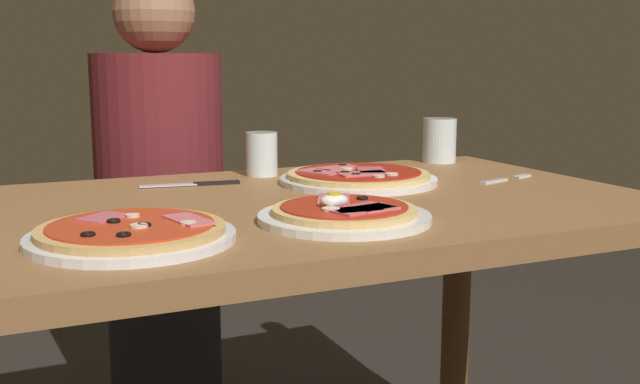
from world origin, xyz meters
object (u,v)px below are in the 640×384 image
at_px(diner_person, 162,221).
at_px(fork, 502,180).
at_px(dining_table, 300,262).
at_px(pizza_across_left, 132,233).
at_px(water_glass_far, 262,157).
at_px(pizza_foreground, 344,214).
at_px(pizza_across_right, 358,177).
at_px(knife, 197,184).
at_px(water_glass_near, 439,143).

bearing_deg(diner_person, fork, 130.36).
distance_m(dining_table, pizza_across_left, 0.40).
xyz_separation_m(dining_table, water_glass_far, (0.04, 0.29, 0.15)).
bearing_deg(pizza_foreground, pizza_across_right, 59.37).
relative_size(pizza_foreground, knife, 1.36).
relative_size(knife, diner_person, 0.17).
xyz_separation_m(pizza_across_left, fork, (0.79, 0.21, -0.01)).
xyz_separation_m(pizza_foreground, water_glass_far, (0.04, 0.49, 0.03)).
xyz_separation_m(dining_table, pizza_across_left, (-0.33, -0.19, 0.12)).
bearing_deg(pizza_across_left, water_glass_near, 31.61).
height_order(dining_table, water_glass_far, water_glass_far).
bearing_deg(pizza_across_left, diner_person, 75.11).
height_order(water_glass_near, water_glass_far, water_glass_near).
relative_size(pizza_across_left, water_glass_near, 2.69).
height_order(water_glass_far, fork, water_glass_far).
height_order(pizza_across_left, diner_person, diner_person).
bearing_deg(dining_table, diner_person, 98.21).
xyz_separation_m(pizza_across_right, diner_person, (-0.27, 0.56, -0.17)).
xyz_separation_m(pizza_across_left, knife, (0.21, 0.42, -0.01)).
bearing_deg(water_glass_far, dining_table, -97.17).
height_order(knife, diner_person, diner_person).
distance_m(dining_table, pizza_across_right, 0.25).
height_order(pizza_foreground, pizza_across_right, pizza_foreground).
bearing_deg(knife, water_glass_far, 22.67).
height_order(pizza_across_left, water_glass_near, water_glass_near).
bearing_deg(pizza_across_right, water_glass_near, 31.82).
bearing_deg(water_glass_near, pizza_across_left, -148.39).
relative_size(pizza_across_left, water_glass_far, 3.06).
distance_m(dining_table, water_glass_near, 0.61).
distance_m(dining_table, fork, 0.47).
xyz_separation_m(pizza_foreground, fork, (0.47, 0.22, -0.01)).
distance_m(pizza_foreground, diner_person, 0.89).
relative_size(water_glass_far, knife, 0.47).
bearing_deg(knife, fork, -19.35).
bearing_deg(pizza_across_left, pizza_foreground, -0.47).
distance_m(knife, diner_person, 0.48).
relative_size(dining_table, water_glass_far, 13.53).
height_order(pizza_foreground, pizza_across_left, pizza_foreground).
relative_size(water_glass_far, fork, 0.60).
xyz_separation_m(pizza_across_right, fork, (0.28, -0.10, -0.01)).
bearing_deg(pizza_across_right, pizza_foreground, -120.63).
distance_m(water_glass_far, fork, 0.50).
bearing_deg(pizza_foreground, water_glass_far, 84.78).
bearing_deg(knife, dining_table, -61.62).
bearing_deg(pizza_foreground, water_glass_near, 45.30).
relative_size(pizza_across_right, knife, 1.61).
bearing_deg(water_glass_near, water_glass_far, -176.96).
distance_m(pizza_across_left, knife, 0.46).
bearing_deg(knife, pizza_across_right, -19.82).
bearing_deg(diner_person, water_glass_near, 148.96).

